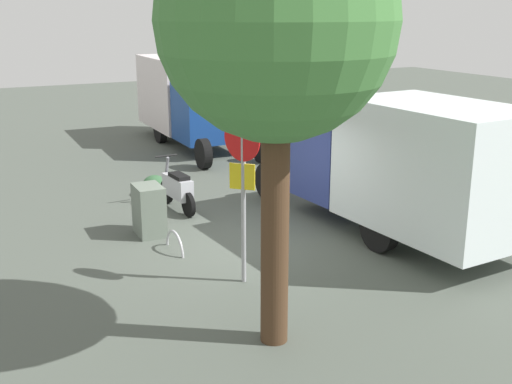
{
  "coord_description": "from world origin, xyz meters",
  "views": [
    {
      "loc": [
        -10.77,
        5.3,
        4.56
      ],
      "look_at": [
        -0.34,
        -0.05,
        1.17
      ],
      "focal_mm": 44.51,
      "sensor_mm": 36.0,
      "label": 1
    }
  ],
  "objects_px": {
    "box_truck_near": "(400,161)",
    "motorcycle": "(177,188)",
    "stop_sign": "(243,174)",
    "street_tree": "(277,24)",
    "bike_rack_hoop": "(175,251)",
    "utility_cabinet": "(149,210)",
    "box_truck_far": "(190,97)"
  },
  "relations": [
    {
      "from": "street_tree",
      "to": "motorcycle",
      "type": "bearing_deg",
      "value": -8.2
    },
    {
      "from": "motorcycle",
      "to": "stop_sign",
      "type": "bearing_deg",
      "value": 170.72
    },
    {
      "from": "motorcycle",
      "to": "utility_cabinet",
      "type": "relative_size",
      "value": 1.71
    },
    {
      "from": "motorcycle",
      "to": "stop_sign",
      "type": "xyz_separation_m",
      "value": [
        -4.38,
        0.43,
        1.41
      ]
    },
    {
      "from": "stop_sign",
      "to": "box_truck_far",
      "type": "bearing_deg",
      "value": -17.24
    },
    {
      "from": "stop_sign",
      "to": "bike_rack_hoop",
      "type": "height_order",
      "value": "stop_sign"
    },
    {
      "from": "motorcycle",
      "to": "street_tree",
      "type": "height_order",
      "value": "street_tree"
    },
    {
      "from": "motorcycle",
      "to": "bike_rack_hoop",
      "type": "distance_m",
      "value": 2.72
    },
    {
      "from": "box_truck_near",
      "to": "box_truck_far",
      "type": "distance_m",
      "value": 10.76
    },
    {
      "from": "box_truck_near",
      "to": "street_tree",
      "type": "relative_size",
      "value": 1.16
    },
    {
      "from": "street_tree",
      "to": "bike_rack_hoop",
      "type": "relative_size",
      "value": 7.02
    },
    {
      "from": "motorcycle",
      "to": "bike_rack_hoop",
      "type": "relative_size",
      "value": 2.13
    },
    {
      "from": "box_truck_near",
      "to": "motorcycle",
      "type": "relative_size",
      "value": 3.81
    },
    {
      "from": "box_truck_far",
      "to": "motorcycle",
      "type": "distance_m",
      "value": 7.82
    },
    {
      "from": "street_tree",
      "to": "stop_sign",
      "type": "bearing_deg",
      "value": -13.81
    },
    {
      "from": "box_truck_far",
      "to": "motorcycle",
      "type": "relative_size",
      "value": 3.85
    },
    {
      "from": "box_truck_near",
      "to": "utility_cabinet",
      "type": "bearing_deg",
      "value": 59.51
    },
    {
      "from": "stop_sign",
      "to": "street_tree",
      "type": "distance_m",
      "value": 3.21
    },
    {
      "from": "box_truck_far",
      "to": "utility_cabinet",
      "type": "relative_size",
      "value": 6.61
    },
    {
      "from": "box_truck_far",
      "to": "street_tree",
      "type": "xyz_separation_m",
      "value": [
        -13.48,
        4.05,
        2.77
      ]
    },
    {
      "from": "motorcycle",
      "to": "street_tree",
      "type": "relative_size",
      "value": 0.3
    },
    {
      "from": "motorcycle",
      "to": "box_truck_far",
      "type": "bearing_deg",
      "value": -27.57
    },
    {
      "from": "motorcycle",
      "to": "utility_cabinet",
      "type": "xyz_separation_m",
      "value": [
        -1.33,
        1.12,
        0.01
      ]
    },
    {
      "from": "box_truck_far",
      "to": "utility_cabinet",
      "type": "bearing_deg",
      "value": -25.25
    },
    {
      "from": "box_truck_far",
      "to": "street_tree",
      "type": "bearing_deg",
      "value": -15.18
    },
    {
      "from": "motorcycle",
      "to": "utility_cabinet",
      "type": "bearing_deg",
      "value": 136.13
    },
    {
      "from": "stop_sign",
      "to": "street_tree",
      "type": "xyz_separation_m",
      "value": [
        -2.02,
        0.5,
        2.45
      ]
    },
    {
      "from": "box_truck_near",
      "to": "bike_rack_hoop",
      "type": "bearing_deg",
      "value": 71.66
    },
    {
      "from": "bike_rack_hoop",
      "to": "box_truck_far",
      "type": "bearing_deg",
      "value": -23.3
    },
    {
      "from": "stop_sign",
      "to": "street_tree",
      "type": "bearing_deg",
      "value": 166.19
    },
    {
      "from": "street_tree",
      "to": "bike_rack_hoop",
      "type": "bearing_deg",
      "value": 1.01
    },
    {
      "from": "box_truck_near",
      "to": "motorcycle",
      "type": "distance_m",
      "value": 5.17
    }
  ]
}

